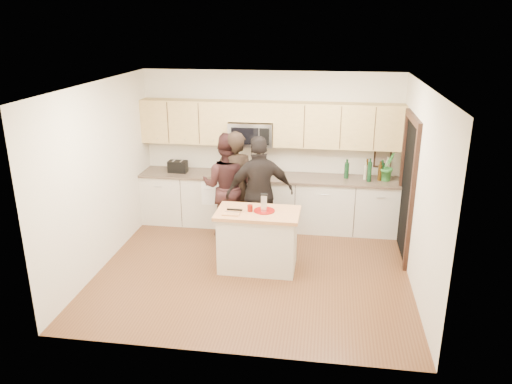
# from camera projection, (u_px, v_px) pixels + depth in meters

# --- Properties ---
(floor) EXTENTS (4.50, 4.50, 0.00)m
(floor) POSITION_uv_depth(u_px,v_px,m) (254.00, 269.00, 7.41)
(floor) COLOR brown
(floor) RESTS_ON ground
(room_shell) EXTENTS (4.52, 4.02, 2.71)m
(room_shell) POSITION_uv_depth(u_px,v_px,m) (253.00, 157.00, 6.84)
(room_shell) COLOR beige
(room_shell) RESTS_ON ground
(back_cabinetry) EXTENTS (4.50, 0.66, 0.94)m
(back_cabinetry) POSITION_uv_depth(u_px,v_px,m) (268.00, 201.00, 8.83)
(back_cabinetry) COLOR beige
(back_cabinetry) RESTS_ON ground
(upper_cabinetry) EXTENTS (4.50, 0.33, 0.75)m
(upper_cabinetry) POSITION_uv_depth(u_px,v_px,m) (271.00, 123.00, 8.52)
(upper_cabinetry) COLOR tan
(upper_cabinetry) RESTS_ON ground
(microwave) EXTENTS (0.76, 0.41, 0.40)m
(microwave) POSITION_uv_depth(u_px,v_px,m) (251.00, 134.00, 8.59)
(microwave) COLOR silver
(microwave) RESTS_ON ground
(doorway) EXTENTS (0.06, 1.25, 2.20)m
(doorway) POSITION_uv_depth(u_px,v_px,m) (407.00, 184.00, 7.56)
(doorway) COLOR black
(doorway) RESTS_ON ground
(framed_picture) EXTENTS (0.30, 0.03, 0.38)m
(framed_picture) POSITION_uv_depth(u_px,v_px,m) (383.00, 157.00, 8.57)
(framed_picture) COLOR black
(framed_picture) RESTS_ON ground
(dish_towel) EXTENTS (0.34, 0.60, 0.48)m
(dish_towel) POSITION_uv_depth(u_px,v_px,m) (213.00, 184.00, 8.68)
(dish_towel) COLOR white
(dish_towel) RESTS_ON ground
(island) EXTENTS (1.21, 0.71, 0.90)m
(island) POSITION_uv_depth(u_px,v_px,m) (258.00, 240.00, 7.31)
(island) COLOR beige
(island) RESTS_ON ground
(red_plate) EXTENTS (0.31, 0.31, 0.02)m
(red_plate) POSITION_uv_depth(u_px,v_px,m) (264.00, 211.00, 7.18)
(red_plate) COLOR maroon
(red_plate) RESTS_ON island
(box_grater) EXTENTS (0.09, 0.07, 0.26)m
(box_grater) POSITION_uv_depth(u_px,v_px,m) (264.00, 202.00, 7.11)
(box_grater) COLOR silver
(box_grater) RESTS_ON red_plate
(drink_glass) EXTENTS (0.08, 0.08, 0.10)m
(drink_glass) POSITION_uv_depth(u_px,v_px,m) (250.00, 208.00, 7.16)
(drink_glass) COLOR maroon
(drink_glass) RESTS_ON island
(cutting_board) EXTENTS (0.24, 0.16, 0.02)m
(cutting_board) POSITION_uv_depth(u_px,v_px,m) (231.00, 214.00, 7.06)
(cutting_board) COLOR #B77D4C
(cutting_board) RESTS_ON island
(tongs) EXTENTS (0.23, 0.03, 0.02)m
(tongs) POSITION_uv_depth(u_px,v_px,m) (235.00, 210.00, 7.15)
(tongs) COLOR black
(tongs) RESTS_ON cutting_board
(knife) EXTENTS (0.21, 0.02, 0.01)m
(knife) POSITION_uv_depth(u_px,v_px,m) (232.00, 212.00, 7.09)
(knife) COLOR silver
(knife) RESTS_ON cutting_board
(toaster) EXTENTS (0.33, 0.19, 0.21)m
(toaster) POSITION_uv_depth(u_px,v_px,m) (178.00, 167.00, 8.85)
(toaster) COLOR black
(toaster) RESTS_ON back_cabinetry
(bottle_cluster) EXTENTS (0.77, 0.29, 0.40)m
(bottle_cluster) POSITION_uv_depth(u_px,v_px,m) (372.00, 169.00, 8.42)
(bottle_cluster) COLOR black
(bottle_cluster) RESTS_ON back_cabinetry
(orchid) EXTENTS (0.34, 0.35, 0.49)m
(orchid) POSITION_uv_depth(u_px,v_px,m) (388.00, 166.00, 8.35)
(orchid) COLOR #317B32
(orchid) RESTS_ON back_cabinetry
(woman_left) EXTENTS (0.73, 0.53, 1.84)m
(woman_left) POSITION_uv_depth(u_px,v_px,m) (236.00, 186.00, 8.21)
(woman_left) COLOR black
(woman_left) RESTS_ON ground
(woman_center) EXTENTS (0.93, 0.76, 1.80)m
(woman_center) POSITION_uv_depth(u_px,v_px,m) (227.00, 186.00, 8.25)
(woman_center) COLOR black
(woman_center) RESTS_ON ground
(woman_right) EXTENTS (1.17, 0.78, 1.84)m
(woman_right) POSITION_uv_depth(u_px,v_px,m) (260.00, 193.00, 7.86)
(woman_right) COLOR black
(woman_right) RESTS_ON ground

